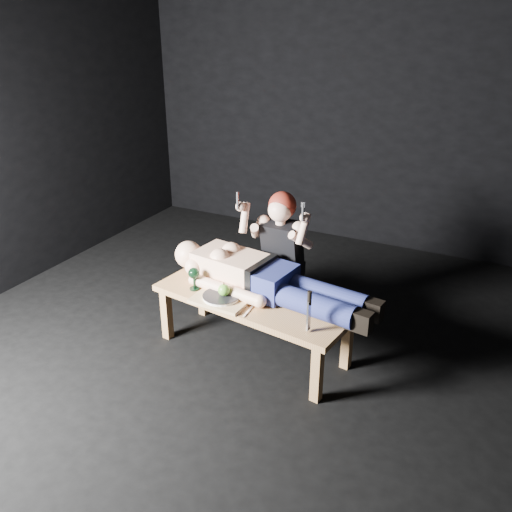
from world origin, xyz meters
The scene contains 13 objects.
ground centered at (0.00, 0.00, 0.00)m, with size 5.00×5.00×0.00m, color black.
back_wall centered at (0.00, 2.50, 1.50)m, with size 5.00×5.00×0.00m, color black.
table centered at (-0.11, 0.08, 0.23)m, with size 1.43×0.54×0.45m, color #AC874D.
lying_man centered at (-0.05, 0.19, 0.59)m, with size 1.48×0.45×0.27m, color beige, non-canonical shape.
kneeling_woman centered at (-0.08, 0.58, 0.57)m, with size 0.61×0.68×1.14m, color black, non-canonical shape.
serving_tray centered at (-0.28, -0.05, 0.46)m, with size 0.39×0.28×0.02m, color tan.
plate centered at (-0.28, -0.05, 0.48)m, with size 0.26×0.26×0.02m, color white.
apple centered at (-0.26, -0.05, 0.53)m, with size 0.08×0.08×0.08m, color #439C1E.
goblet centered at (-0.54, 0.01, 0.54)m, with size 0.08×0.08×0.17m, color black, non-canonical shape.
fork_flat centered at (-0.42, -0.05, 0.45)m, with size 0.01×0.15×0.01m, color #B2B2B7.
knife_flat centered at (-0.04, -0.11, 0.45)m, with size 0.01×0.15×0.01m, color #B2B2B7.
spoon_flat centered at (-0.13, -0.01, 0.45)m, with size 0.01×0.15×0.01m, color #B2B2B7.
carving_knife centered at (0.40, -0.15, 0.59)m, with size 0.04×0.04×0.29m, color #B2B2B7, non-canonical shape.
Camera 1 is at (1.41, -2.87, 2.29)m, focal length 37.90 mm.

